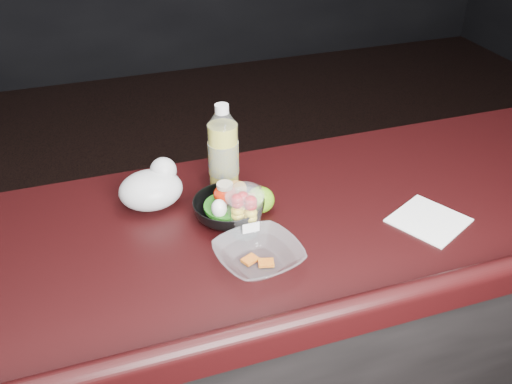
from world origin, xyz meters
TOP-DOWN VIEW (x-y plane):
  - counter at (0.00, 0.30)m, footprint 4.06×0.71m
  - lemonade_bottle at (-0.01, 0.48)m, footprint 0.08×0.08m
  - fruit_cup at (-0.02, 0.28)m, footprint 0.09×0.09m
  - green_apple at (0.05, 0.35)m, footprint 0.07×0.07m
  - plastic_bag at (-0.20, 0.47)m, footprint 0.16×0.13m
  - snack_bowl at (-0.04, 0.34)m, footprint 0.20×0.20m
  - takeout_bowl at (-0.03, 0.16)m, footprint 0.22×0.22m
  - paper_napkin at (0.43, 0.17)m, footprint 0.22×0.22m

SIDE VIEW (x-z plane):
  - counter at x=0.00m, z-range 0.00..1.02m
  - paper_napkin at x=0.43m, z-range 1.02..1.02m
  - takeout_bowl at x=-0.03m, z-range 1.02..1.07m
  - snack_bowl at x=-0.04m, z-range 1.00..1.10m
  - green_apple at x=0.05m, z-range 1.02..1.09m
  - plastic_bag at x=-0.20m, z-range 1.01..1.13m
  - fruit_cup at x=-0.02m, z-range 1.02..1.15m
  - lemonade_bottle at x=-0.01m, z-range 1.00..1.24m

